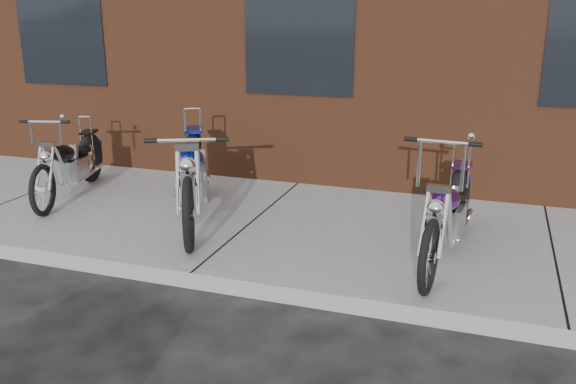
% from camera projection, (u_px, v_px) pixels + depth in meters
% --- Properties ---
extents(ground, '(120.00, 120.00, 0.00)m').
position_uv_depth(ground, '(191.00, 289.00, 5.29)').
color(ground, black).
rests_on(ground, ground).
extents(sidewalk, '(22.00, 3.00, 0.15)m').
position_uv_depth(sidewalk, '(255.00, 225.00, 6.63)').
color(sidewalk, gray).
rests_on(sidewalk, ground).
extents(chopper_purple, '(0.53, 2.15, 1.21)m').
position_uv_depth(chopper_purple, '(447.00, 217.00, 5.47)').
color(chopper_purple, black).
rests_on(chopper_purple, sidewalk).
extents(chopper_blue, '(1.17, 2.32, 1.09)m').
position_uv_depth(chopper_blue, '(192.00, 179.00, 6.49)').
color(chopper_blue, black).
rests_on(chopper_blue, sidewalk).
extents(chopper_third, '(0.70, 1.96, 1.02)m').
position_uv_depth(chopper_third, '(70.00, 167.00, 7.33)').
color(chopper_third, black).
rests_on(chopper_third, sidewalk).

